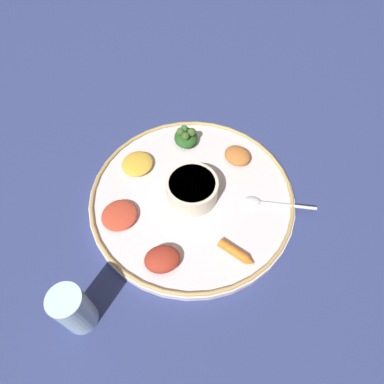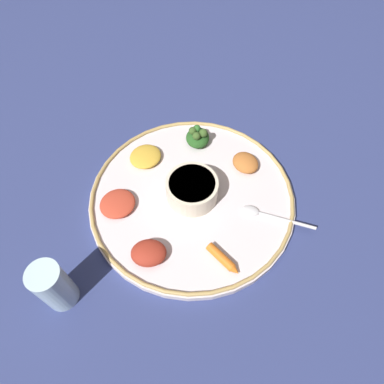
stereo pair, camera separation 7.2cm
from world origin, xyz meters
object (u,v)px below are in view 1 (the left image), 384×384
Objects in this scene: spoon at (268,203)px; carrot_near_spoon at (236,253)px; drinking_glass at (75,311)px; greens_pile at (186,137)px; center_bowl at (192,189)px.

carrot_near_spoon is at bearing -143.27° from spoon.
greens_pile is at bearing 46.07° from drinking_glass.
center_bowl is 0.31m from drinking_glass.
spoon is 0.14m from carrot_near_spoon.
greens_pile reaches higher than carrot_near_spoon.
drinking_glass is (-0.30, -0.01, 0.02)m from carrot_near_spoon.
spoon is 1.22× the size of drinking_glass.
greens_pile is at bearing 115.57° from spoon.
drinking_glass reaches higher than carrot_near_spoon.
center_bowl is at bearing -104.29° from greens_pile.
center_bowl is at bearing 152.88° from spoon.
center_bowl reaches higher than greens_pile.
carrot_near_spoon is at bearing -77.67° from center_bowl.
carrot_near_spoon is (-0.11, -0.08, 0.00)m from spoon.
greens_pile is 0.61× the size of drinking_glass.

